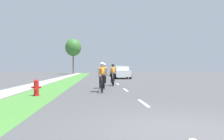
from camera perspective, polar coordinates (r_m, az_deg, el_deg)
ground_plane at (r=24.59m, az=0.11°, el=-2.55°), size 120.00×120.00×0.00m
grass_verge at (r=24.69m, az=-10.34°, el=-2.53°), size 2.05×70.00×0.01m
sidewalk_concrete at (r=24.95m, az=-14.45°, el=-2.50°), size 1.55×70.00×0.10m
lane_markings_center at (r=28.57m, az=-0.45°, el=-2.13°), size 0.12×52.71×0.01m
fire_hydrant_red at (r=11.03m, az=-18.52°, el=-4.26°), size 0.44×0.38×0.76m
cyclist_lead at (r=12.10m, az=-2.54°, el=-1.74°), size 0.42×1.72×1.58m
cyclist_trailing at (r=14.22m, az=-2.09°, el=-1.42°), size 0.42×1.72×1.58m
cyclist_distant at (r=16.48m, az=0.20°, el=-1.17°), size 0.42×1.72×1.58m
sedan_white at (r=28.30m, az=2.49°, el=-0.60°), size 1.98×4.30×1.52m
suv_silver at (r=37.73m, az=1.22°, el=-0.08°), size 2.15×4.70×1.79m
street_tree_far at (r=50.84m, az=-9.75°, el=5.61°), size 3.49×3.49×7.82m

